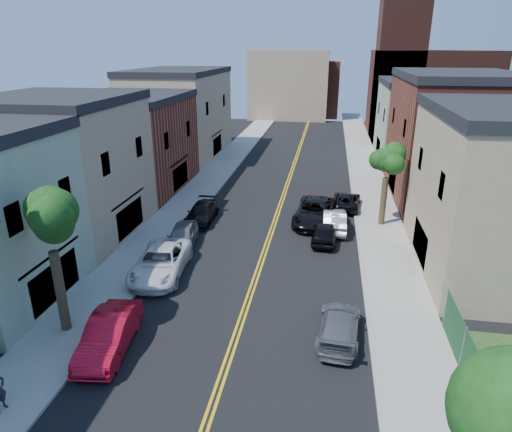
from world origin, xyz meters
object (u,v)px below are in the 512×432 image
at_px(grey_car_left, 182,236).
at_px(dark_car_right_far, 346,201).
at_px(silver_car_right, 334,220).
at_px(black_car_left, 202,213).
at_px(white_pickup, 161,262).
at_px(black_car_right, 325,232).
at_px(red_sedan, 109,334).
at_px(black_suv_lane, 315,212).
at_px(grey_car_right, 339,325).

bearing_deg(grey_car_left, dark_car_right_far, 33.48).
height_order(grey_car_left, silver_car_right, silver_car_right).
height_order(grey_car_left, black_car_left, grey_car_left).
xyz_separation_m(white_pickup, silver_car_right, (9.93, 8.56, -0.06)).
height_order(white_pickup, grey_car_left, white_pickup).
relative_size(black_car_right, silver_car_right, 0.89).
xyz_separation_m(red_sedan, black_suv_lane, (8.24, 16.76, 0.07)).
xyz_separation_m(red_sedan, silver_car_right, (9.67, 15.54, -0.04)).
bearing_deg(white_pickup, dark_car_right_far, 46.04).
xyz_separation_m(black_car_right, black_suv_lane, (-0.80, 3.46, 0.17)).
xyz_separation_m(white_pickup, dark_car_right_far, (10.88, 13.44, -0.17)).
distance_m(dark_car_right_far, black_suv_lane, 4.37).
bearing_deg(black_car_left, white_pickup, -90.69).
relative_size(grey_car_right, silver_car_right, 0.98).
xyz_separation_m(grey_car_left, black_car_left, (0.00, 4.70, -0.06)).
height_order(grey_car_left, dark_car_right_far, grey_car_left).
height_order(grey_car_right, dark_car_right_far, grey_car_right).
bearing_deg(black_suv_lane, silver_car_right, -35.64).
relative_size(black_car_left, dark_car_right_far, 1.02).
bearing_deg(black_car_right, grey_car_right, 97.87).
xyz_separation_m(silver_car_right, dark_car_right_far, (0.95, 4.88, -0.11)).
height_order(red_sedan, black_suv_lane, black_suv_lane).
xyz_separation_m(grey_car_right, dark_car_right_far, (0.74, 17.95, -0.01)).
bearing_deg(silver_car_right, black_car_left, -1.71).
height_order(silver_car_right, dark_car_right_far, silver_car_right).
height_order(black_car_left, black_car_right, black_car_right).
bearing_deg(grey_car_left, silver_car_right, 17.27).
relative_size(white_pickup, dark_car_right_far, 1.27).
bearing_deg(black_car_left, black_car_right, -14.91).
relative_size(red_sedan, white_pickup, 0.82).
bearing_deg(silver_car_right, dark_car_right_far, -102.11).
relative_size(black_car_right, dark_car_right_far, 0.88).
relative_size(red_sedan, dark_car_right_far, 1.04).
relative_size(grey_car_left, silver_car_right, 0.96).
relative_size(white_pickup, black_car_right, 1.44).
xyz_separation_m(grey_car_right, silver_car_right, (-0.22, 13.07, 0.10)).
height_order(black_car_left, black_suv_lane, black_suv_lane).
xyz_separation_m(white_pickup, grey_car_right, (10.15, -4.51, -0.16)).
height_order(red_sedan, grey_car_right, red_sedan).
bearing_deg(black_suv_lane, grey_car_right, -78.66).
relative_size(red_sedan, black_car_left, 1.02).
height_order(white_pickup, dark_car_right_far, white_pickup).
distance_m(grey_car_right, black_suv_lane, 14.38).
distance_m(grey_car_left, silver_car_right, 10.94).
relative_size(black_car_left, black_car_right, 1.16).
bearing_deg(red_sedan, black_car_left, 84.22).
bearing_deg(white_pickup, black_suv_lane, 44.03).
bearing_deg(dark_car_right_far, grey_car_left, 47.00).
bearing_deg(white_pickup, silver_car_right, 35.80).
xyz_separation_m(black_car_left, silver_car_right, (9.93, -0.11, 0.07)).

